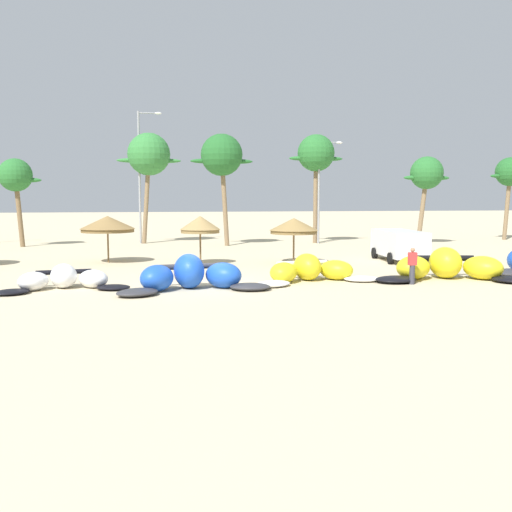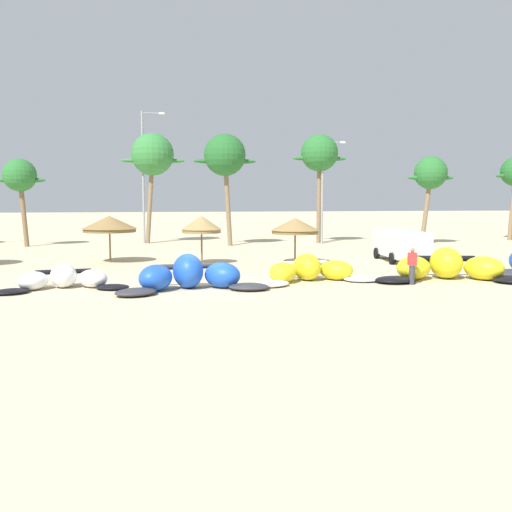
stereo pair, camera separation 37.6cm
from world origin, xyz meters
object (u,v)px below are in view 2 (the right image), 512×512
(beach_umbrella_near_palms, at_px, (201,224))
(parked_van, at_px, (400,243))
(kite_left_of_center, at_px, (190,276))
(person_near_kites, at_px, (412,266))
(palm_center_left, at_px, (225,156))
(lamppost_east_center, at_px, (324,186))
(kite_center, at_px, (310,271))
(palm_right_of_gap, at_px, (430,174))
(kite_right_of_center, at_px, (448,268))
(beach_umbrella_outermost, at_px, (295,226))
(palm_center_right, at_px, (320,155))
(lamppost_west_center, at_px, (145,171))
(palm_left_of_gap, at_px, (152,155))
(beach_umbrella_middle, at_px, (109,224))
(kite_left, at_px, (63,279))
(palm_left, at_px, (20,177))

(beach_umbrella_near_palms, relative_size, parked_van, 0.52)
(beach_umbrella_near_palms, bearing_deg, kite_left_of_center, -97.45)
(person_near_kites, xyz_separation_m, palm_center_left, (-5.71, 21.64, 6.21))
(palm_center_left, bearing_deg, kite_left_of_center, -100.55)
(kite_left_of_center, relative_size, lamppost_east_center, 0.77)
(parked_van, relative_size, palm_center_left, 0.60)
(kite_center, xyz_separation_m, palm_right_of_gap, (14.77, 18.03, 5.19))
(kite_right_of_center, height_order, palm_center_left, palm_center_left)
(kite_center, distance_m, palm_center_left, 21.02)
(palm_center_left, bearing_deg, beach_umbrella_outermost, -78.59)
(palm_center_right, bearing_deg, beach_umbrella_outermost, -111.09)
(parked_van, bearing_deg, lamppost_east_center, 93.14)
(parked_van, bearing_deg, lamppost_west_center, 133.32)
(lamppost_west_center, bearing_deg, palm_center_left, -29.31)
(person_near_kites, bearing_deg, parked_van, 69.23)
(person_near_kites, bearing_deg, palm_left_of_gap, 114.22)
(kite_right_of_center, relative_size, palm_center_left, 0.85)
(person_near_kites, bearing_deg, beach_umbrella_middle, 141.04)
(kite_left, xyz_separation_m, palm_center_left, (9.17, 20.24, 6.63))
(lamppost_west_center, bearing_deg, kite_center, -71.53)
(kite_right_of_center, xyz_separation_m, person_near_kites, (-2.33, -1.13, 0.26))
(palm_left_of_gap, relative_size, lamppost_east_center, 1.08)
(palm_left, distance_m, palm_center_right, 23.83)
(kite_right_of_center, bearing_deg, palm_center_right, 90.01)
(lamppost_west_center, bearing_deg, beach_umbrella_near_palms, -77.57)
(kite_right_of_center, xyz_separation_m, palm_right_of_gap, (8.29, 18.63, 5.10))
(beach_umbrella_middle, relative_size, palm_center_left, 0.36)
(kite_right_of_center, height_order, beach_umbrella_middle, beach_umbrella_middle)
(parked_van, height_order, palm_left, palm_left)
(kite_right_of_center, distance_m, palm_center_left, 22.96)
(beach_umbrella_middle, height_order, palm_center_right, palm_center_right)
(kite_left, xyz_separation_m, person_near_kites, (14.87, -1.40, 0.42))
(beach_umbrella_middle, distance_m, palm_left, 14.88)
(beach_umbrella_middle, relative_size, palm_right_of_gap, 0.45)
(kite_right_of_center, bearing_deg, lamppost_east_center, 89.21)
(beach_umbrella_near_palms, relative_size, beach_umbrella_outermost, 0.97)
(kite_left_of_center, relative_size, kite_center, 1.06)
(kite_left_of_center, relative_size, palm_center_right, 0.72)
(palm_center_right, xyz_separation_m, lamppost_east_center, (0.30, -0.54, -2.56))
(kite_left, bearing_deg, lamppost_west_center, 83.04)
(kite_left, height_order, kite_center, kite_center)
(palm_left, bearing_deg, lamppost_west_center, 10.02)
(parked_van, xyz_separation_m, person_near_kites, (-3.37, -8.89, -0.27))
(palm_center_right, bearing_deg, palm_left, 178.76)
(kite_center, height_order, lamppost_east_center, lamppost_east_center)
(beach_umbrella_near_palms, xyz_separation_m, lamppost_west_center, (-3.48, 15.78, 3.72))
(beach_umbrella_outermost, bearing_deg, beach_umbrella_middle, 167.84)
(kite_right_of_center, xyz_separation_m, parked_van, (1.04, 7.76, 0.53))
(lamppost_west_center, xyz_separation_m, lamppost_east_center, (14.60, -2.73, -1.20))
(kite_center, distance_m, kite_right_of_center, 6.51)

